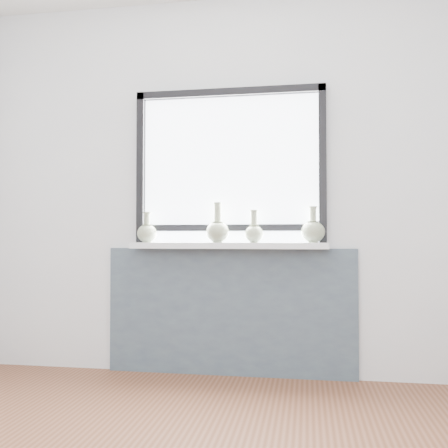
% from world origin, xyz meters
% --- Properties ---
extents(back_wall, '(3.60, 0.02, 2.60)m').
position_xyz_m(back_wall, '(0.00, 1.81, 1.30)').
color(back_wall, silver).
rests_on(back_wall, ground).
extents(apron_panel, '(1.70, 0.03, 0.86)m').
position_xyz_m(apron_panel, '(0.00, 1.78, 0.43)').
color(apron_panel, '#485A65').
rests_on(apron_panel, ground).
extents(windowsill, '(1.32, 0.18, 0.04)m').
position_xyz_m(windowsill, '(0.00, 1.71, 0.88)').
color(windowsill, white).
rests_on(windowsill, apron_panel).
extents(window, '(1.30, 0.06, 1.05)m').
position_xyz_m(window, '(0.00, 1.77, 1.44)').
color(window, black).
rests_on(window, windowsill).
extents(vase_a, '(0.13, 0.13, 0.21)m').
position_xyz_m(vase_a, '(-0.56, 1.70, 0.97)').
color(vase_a, '#9BA784').
rests_on(vase_a, windowsill).
extents(vase_b, '(0.15, 0.15, 0.27)m').
position_xyz_m(vase_b, '(-0.07, 1.69, 0.98)').
color(vase_b, '#9BA784').
rests_on(vase_b, windowsill).
extents(vase_c, '(0.12, 0.12, 0.22)m').
position_xyz_m(vase_c, '(0.18, 1.71, 0.97)').
color(vase_c, '#9BA784').
rests_on(vase_c, windowsill).
extents(vase_d, '(0.15, 0.15, 0.24)m').
position_xyz_m(vase_d, '(0.56, 1.71, 0.98)').
color(vase_d, '#9BA784').
rests_on(vase_d, windowsill).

